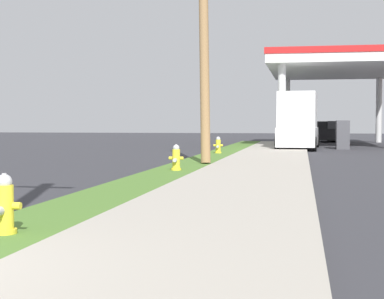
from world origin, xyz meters
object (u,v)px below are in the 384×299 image
Objects in this scene: fire_hydrant_third at (218,146)px; truck_silver_on_apron at (296,131)px; car_black_by_near_pump at (324,132)px; truck_white_at_forecourt at (298,122)px; fire_hydrant_second at (176,159)px; utility_pole_midground at (204,31)px; fire_hydrant_nearest at (4,207)px.

fire_hydrant_third is 14.32m from truck_silver_on_apron.
truck_white_at_forecourt is at bearing -97.88° from car_black_by_near_pump.
car_black_by_near_pump is 0.70× the size of truck_white_at_forecourt.
truck_white_at_forecourt is (3.47, 7.41, 1.04)m from fire_hydrant_third.
fire_hydrant_second is 1.00× the size of fire_hydrant_third.
utility_pole_midground is (0.23, 3.53, 4.13)m from fire_hydrant_second.
utility_pole_midground is 1.35× the size of truck_white_at_forecourt.
truck_silver_on_apron is at bearing 76.88° from fire_hydrant_third.
car_black_by_near_pump is 7.41m from truck_silver_on_apron.
fire_hydrant_third is at bearing -103.12° from truck_silver_on_apron.
car_black_by_near_pump is at bearing 82.12° from truck_white_at_forecourt.
utility_pole_midground reaches higher than car_black_by_near_pump.
fire_hydrant_third is at bearing 90.83° from fire_hydrant_second.
truck_silver_on_apron is (3.15, 33.78, 0.47)m from fire_hydrant_nearest.
fire_hydrant_nearest is 33.93m from truck_silver_on_apron.
fire_hydrant_third is 0.11× the size of truck_white_at_forecourt.
fire_hydrant_nearest is 0.09× the size of utility_pole_midground.
truck_white_at_forecourt is 6.56m from truck_silver_on_apron.
truck_silver_on_apron reaches higher than fire_hydrant_nearest.
utility_pole_midground is 1.58× the size of truck_silver_on_apron.
fire_hydrant_third is at bearing -115.10° from truck_white_at_forecourt.
fire_hydrant_second and fire_hydrant_third have the same top height.
truck_silver_on_apron reaches higher than car_black_by_near_pump.
fire_hydrant_second is at bearing -97.46° from truck_silver_on_apron.
truck_white_at_forecourt is (-1.89, -13.63, 0.77)m from car_black_by_near_pump.
fire_hydrant_nearest is at bearing -90.24° from fire_hydrant_second.
fire_hydrant_second is 5.44m from utility_pole_midground.
fire_hydrant_second is 23.94m from truck_silver_on_apron.
fire_hydrant_third is 7.51m from utility_pole_midground.
car_black_by_near_pump is at bearing 79.64° from utility_pole_midground.
car_black_by_near_pump reaches higher than fire_hydrant_third.
fire_hydrant_second is 0.09× the size of utility_pole_midground.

